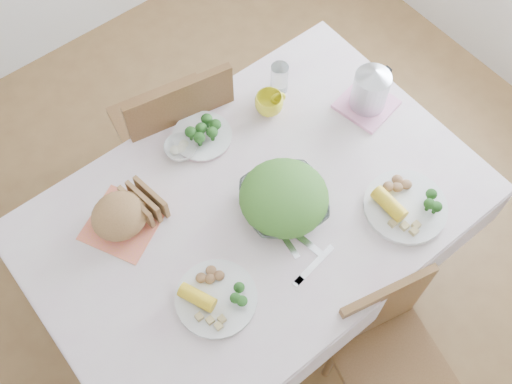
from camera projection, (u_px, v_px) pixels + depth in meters
floor at (255, 286)px, 2.68m from camera, size 3.60×3.60×0.00m
dining_table at (255, 253)px, 2.35m from camera, size 1.40×0.90×0.75m
tablecloth at (255, 208)px, 2.02m from camera, size 1.50×1.00×0.01m
chair_near at (397, 363)px, 2.06m from camera, size 0.43×0.43×0.80m
chair_far at (171, 127)px, 2.54m from camera, size 0.50×0.50×0.95m
salad_bowl at (284, 202)px, 1.99m from camera, size 0.36×0.36×0.07m
dinner_plate_left at (216, 299)px, 1.85m from camera, size 0.27×0.27×0.02m
dinner_plate_right at (405, 207)px, 2.01m from camera, size 0.36×0.36×0.02m
broccoli_plate at (202, 136)px, 2.15m from camera, size 0.22×0.22×0.02m
napkin at (123, 224)px, 1.99m from camera, size 0.30×0.30×0.00m
bread_loaf at (120, 216)px, 1.94m from camera, size 0.23×0.23×0.11m
fruit_bowl at (181, 149)px, 2.11m from camera, size 0.15×0.15×0.04m
yellow_mug at (269, 104)px, 2.18m from camera, size 0.14×0.14×0.08m
glass_tumbler at (279, 78)px, 2.21m from camera, size 0.09×0.09×0.12m
pink_tray at (366, 104)px, 2.22m from camera, size 0.22×0.22×0.02m
electric_kettle at (372, 85)px, 2.12m from camera, size 0.15×0.15×0.18m
fork_left at (300, 237)px, 1.96m from camera, size 0.06×0.21×0.00m
fork_right at (284, 237)px, 1.96m from camera, size 0.04×0.18×0.00m
knife at (315, 265)px, 1.91m from camera, size 0.18×0.04×0.00m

